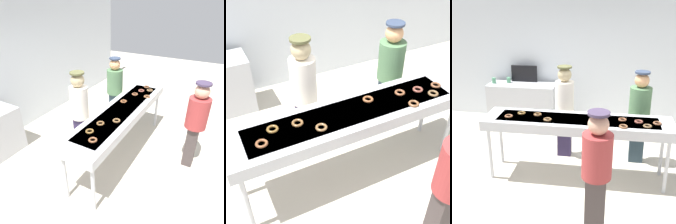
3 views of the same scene
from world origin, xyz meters
TOP-DOWN VIEW (x-y plane):
  - ground_plane at (0.00, 0.00)m, footprint 16.00×16.00m
  - back_wall at (0.00, 2.54)m, footprint 8.00×0.12m
  - fryer_conveyor at (0.00, 0.00)m, footprint 2.86×0.65m
  - chocolate_donut_0 at (1.02, -0.15)m, footprint 0.17×0.17m
  - chocolate_donut_1 at (0.67, 0.04)m, footprint 0.18×0.18m
  - chocolate_donut_2 at (-1.05, -0.08)m, footprint 0.16×0.16m
  - chocolate_donut_3 at (0.26, 0.09)m, footprint 0.18×0.18m
  - chocolate_donut_4 at (0.68, -0.21)m, footprint 0.17×0.17m
  - chocolate_donut_5 at (1.17, -0.02)m, footprint 0.14×0.14m
  - chocolate_donut_6 at (-0.43, -0.12)m, footprint 0.17×0.17m
  - chocolate_donut_7 at (-0.62, 0.06)m, footprint 0.18×0.18m
  - chocolate_donut_8 at (0.91, -0.00)m, footprint 0.17×0.17m
  - chocolate_donut_9 at (-0.89, 0.08)m, footprint 0.17×0.17m
  - worker_baker at (-0.30, 0.70)m, footprint 0.32×0.32m
  - worker_assistant at (0.97, 0.66)m, footprint 0.36×0.36m
  - customer_waiting at (0.36, -1.21)m, footprint 0.35×0.35m
  - prep_counter at (-1.48, 2.09)m, footprint 1.50×0.56m
  - paper_cup_0 at (-1.81, 2.18)m, footprint 0.09×0.09m
  - paper_cup_1 at (-2.12, 2.09)m, footprint 0.09×0.09m
  - menu_display at (-1.48, 2.32)m, footprint 0.59×0.04m

SIDE VIEW (x-z plane):
  - ground_plane at x=0.00m, z-range 0.00..0.00m
  - prep_counter at x=-1.48m, z-range 0.00..0.90m
  - customer_waiting at x=0.36m, z-range 0.12..1.70m
  - fryer_conveyor at x=0.00m, z-range 0.42..1.41m
  - worker_assistant at x=0.97m, z-range 0.12..1.73m
  - worker_baker at x=-0.30m, z-range 0.11..1.75m
  - paper_cup_0 at x=-1.81m, z-range 0.90..1.02m
  - paper_cup_1 at x=-2.12m, z-range 0.90..1.02m
  - chocolate_donut_0 at x=1.02m, z-range 1.00..1.03m
  - chocolate_donut_1 at x=0.67m, z-range 1.00..1.03m
  - chocolate_donut_2 at x=-1.05m, z-range 1.00..1.03m
  - chocolate_donut_3 at x=0.26m, z-range 1.00..1.03m
  - chocolate_donut_4 at x=0.68m, z-range 1.00..1.03m
  - chocolate_donut_5 at x=1.17m, z-range 1.00..1.03m
  - chocolate_donut_6 at x=-0.43m, z-range 1.00..1.03m
  - chocolate_donut_7 at x=-0.62m, z-range 1.00..1.03m
  - chocolate_donut_8 at x=0.91m, z-range 1.00..1.03m
  - chocolate_donut_9 at x=-0.89m, z-range 1.00..1.03m
  - menu_display at x=-1.48m, z-range 0.90..1.27m
  - back_wall at x=0.00m, z-range 0.00..3.26m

